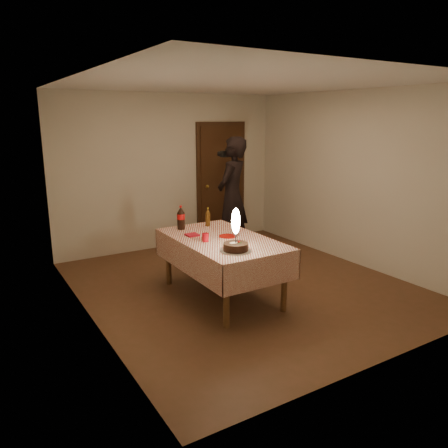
% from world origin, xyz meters
% --- Properties ---
extents(ground, '(4.00, 4.50, 0.01)m').
position_xyz_m(ground, '(0.00, 0.00, 0.00)').
color(ground, brown).
rests_on(ground, ground).
extents(room_shell, '(4.04, 4.54, 2.62)m').
position_xyz_m(room_shell, '(0.03, 0.08, 1.65)').
color(room_shell, beige).
rests_on(room_shell, ground).
extents(dining_table, '(1.02, 1.72, 0.76)m').
position_xyz_m(dining_table, '(-0.43, -0.17, 0.66)').
color(dining_table, brown).
rests_on(dining_table, ground).
extents(birthday_cake, '(0.34, 0.34, 0.48)m').
position_xyz_m(birthday_cake, '(-0.57, -0.70, 0.88)').
color(birthday_cake, white).
rests_on(birthday_cake, dining_table).
extents(red_plate, '(0.22, 0.22, 0.01)m').
position_xyz_m(red_plate, '(-0.32, -0.14, 0.76)').
color(red_plate, '#AC130B').
rests_on(red_plate, dining_table).
extents(red_cup, '(0.08, 0.08, 0.10)m').
position_xyz_m(red_cup, '(-0.67, -0.19, 0.81)').
color(red_cup, red).
rests_on(red_cup, dining_table).
extents(clear_cup, '(0.07, 0.07, 0.09)m').
position_xyz_m(clear_cup, '(-0.22, -0.16, 0.80)').
color(clear_cup, silver).
rests_on(clear_cup, dining_table).
extents(napkin_stack, '(0.15, 0.15, 0.02)m').
position_xyz_m(napkin_stack, '(-0.68, 0.13, 0.77)').
color(napkin_stack, '#B11423').
rests_on(napkin_stack, dining_table).
extents(cola_bottle, '(0.10, 0.10, 0.32)m').
position_xyz_m(cola_bottle, '(-0.66, 0.49, 0.91)').
color(cola_bottle, black).
rests_on(cola_bottle, dining_table).
extents(amber_bottle_right, '(0.06, 0.06, 0.26)m').
position_xyz_m(amber_bottle_right, '(-0.27, 0.47, 0.88)').
color(amber_bottle_right, '#51300E').
rests_on(amber_bottle_right, dining_table).
extents(photographer, '(0.83, 0.77, 1.91)m').
position_xyz_m(photographer, '(0.66, 1.32, 0.96)').
color(photographer, black).
rests_on(photographer, ground).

